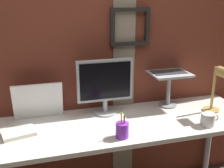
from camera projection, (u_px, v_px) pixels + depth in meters
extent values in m
cube|color=brown|center=(93.00, 37.00, 2.00)|extent=(3.27, 0.12, 2.59)
cube|color=gray|center=(124.00, 37.00, 1.99)|extent=(0.17, 0.01, 2.59)
cube|color=black|center=(131.00, 10.00, 1.93)|extent=(0.30, 0.03, 0.03)
cube|color=black|center=(130.00, 43.00, 2.01)|extent=(0.30, 0.03, 0.03)
cube|color=black|center=(113.00, 27.00, 1.93)|extent=(0.03, 0.03, 0.22)
cube|color=black|center=(147.00, 26.00, 2.00)|extent=(0.03, 0.03, 0.22)
cube|color=silver|center=(116.00, 125.00, 1.85)|extent=(2.03, 0.61, 0.03)
cylinder|color=#B2B2B7|center=(209.00, 138.00, 2.44)|extent=(0.05, 0.05, 0.72)
cylinder|color=#ADB2B7|center=(105.00, 112.00, 2.01)|extent=(0.18, 0.18, 0.01)
cylinder|color=#ADB2B7|center=(105.00, 106.00, 1.99)|extent=(0.04, 0.04, 0.09)
cube|color=#ADB2B7|center=(105.00, 80.00, 1.93)|extent=(0.41, 0.04, 0.31)
cube|color=black|center=(106.00, 81.00, 1.91)|extent=(0.37, 0.00, 0.27)
cylinder|color=gray|center=(167.00, 105.00, 2.14)|extent=(0.14, 0.14, 0.01)
cylinder|color=gray|center=(169.00, 90.00, 2.10)|extent=(0.03, 0.03, 0.24)
cube|color=gray|center=(170.00, 75.00, 2.06)|extent=(0.28, 0.22, 0.01)
cube|color=#ADB2B7|center=(170.00, 74.00, 2.06)|extent=(0.30, 0.24, 0.01)
cube|color=#2D2D30|center=(169.00, 72.00, 2.07)|extent=(0.26, 0.15, 0.00)
cube|color=#ADB2B7|center=(162.00, 54.00, 2.16)|extent=(0.30, 0.06, 0.23)
cube|color=black|center=(162.00, 54.00, 2.16)|extent=(0.27, 0.05, 0.20)
cube|color=white|center=(38.00, 101.00, 1.87)|extent=(0.34, 0.07, 0.27)
cylinder|color=tan|center=(211.00, 110.00, 2.04)|extent=(0.12, 0.12, 0.02)
cylinder|color=tan|center=(213.00, 88.00, 1.99)|extent=(0.02, 0.02, 0.33)
cylinder|color=tan|center=(224.00, 73.00, 1.86)|extent=(0.07, 0.11, 0.07)
cylinder|color=purple|center=(122.00, 130.00, 1.64)|extent=(0.08, 0.08, 0.10)
cylinder|color=green|center=(124.00, 124.00, 1.64)|extent=(0.02, 0.04, 0.15)
cylinder|color=yellow|center=(122.00, 124.00, 1.63)|extent=(0.02, 0.02, 0.16)
cylinder|color=red|center=(124.00, 125.00, 1.63)|extent=(0.02, 0.03, 0.14)
cylinder|color=silver|center=(208.00, 119.00, 1.80)|extent=(0.09, 0.09, 0.09)
torus|color=silver|center=(215.00, 118.00, 1.81)|extent=(0.05, 0.01, 0.05)
cube|color=silver|center=(19.00, 133.00, 1.68)|extent=(0.23, 0.18, 0.03)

